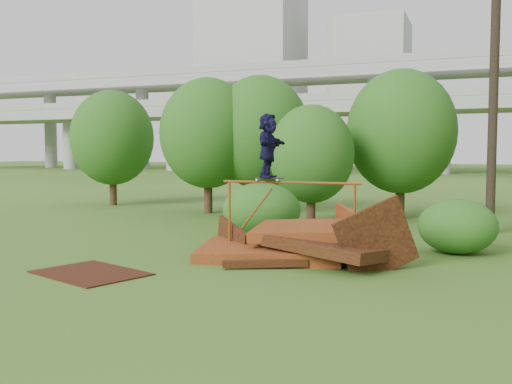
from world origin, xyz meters
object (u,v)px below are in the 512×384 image
(scrap_pile, at_px, (297,245))
(skater, at_px, (268,146))
(utility_pole, at_px, (495,54))
(flat_plate, at_px, (91,273))

(scrap_pile, distance_m, skater, 2.50)
(utility_pole, bearing_deg, scrap_pile, -123.77)
(scrap_pile, xyz_separation_m, skater, (-0.82, 0.24, 2.35))
(scrap_pile, height_order, utility_pole, utility_pole)
(flat_plate, height_order, utility_pole, utility_pole)
(scrap_pile, distance_m, utility_pole, 9.36)
(scrap_pile, xyz_separation_m, flat_plate, (-3.63, -2.99, -0.36))
(utility_pole, bearing_deg, flat_plate, -130.08)
(flat_plate, bearing_deg, utility_pole, 49.92)
(flat_plate, bearing_deg, skater, 48.95)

